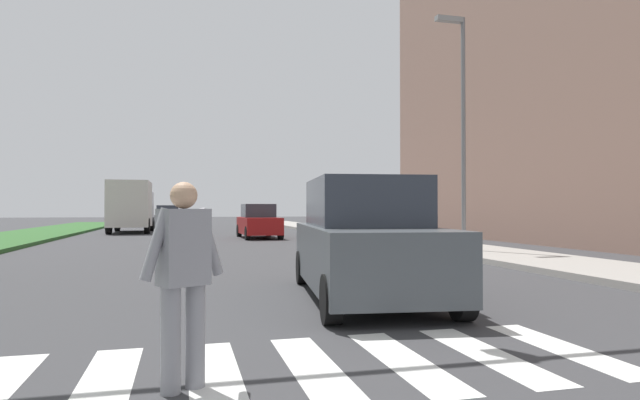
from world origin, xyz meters
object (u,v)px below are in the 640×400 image
(suv_crossing, at_px, (366,241))
(sedan_midblock, at_px, (259,222))
(truck_box_delivery, at_px, (131,206))
(street_lamp_right, at_px, (461,112))
(pedestrian_performer, at_px, (183,275))
(sedan_distant, at_px, (168,218))

(suv_crossing, relative_size, sedan_midblock, 1.15)
(sedan_midblock, xyz_separation_m, truck_box_delivery, (-6.75, 8.05, 0.85))
(street_lamp_right, height_order, pedestrian_performer, street_lamp_right)
(pedestrian_performer, distance_m, sedan_midblock, 22.34)
(sedan_midblock, bearing_deg, sedan_distant, 109.05)
(pedestrian_performer, xyz_separation_m, truck_box_delivery, (-3.09, 30.09, 0.70))
(pedestrian_performer, distance_m, sedan_distant, 35.82)
(street_lamp_right, height_order, suv_crossing, street_lamp_right)
(truck_box_delivery, bearing_deg, suv_crossing, -77.12)
(sedan_midblock, distance_m, truck_box_delivery, 10.54)
(pedestrian_performer, height_order, suv_crossing, suv_crossing)
(suv_crossing, distance_m, sedan_midblock, 18.22)
(pedestrian_performer, bearing_deg, suv_crossing, 52.77)
(suv_crossing, bearing_deg, sedan_midblock, 87.66)
(sedan_distant, bearing_deg, suv_crossing, -82.86)
(suv_crossing, height_order, sedan_distant, suv_crossing)
(pedestrian_performer, relative_size, suv_crossing, 0.35)
(street_lamp_right, height_order, sedan_distant, street_lamp_right)
(street_lamp_right, relative_size, sedan_distant, 1.84)
(pedestrian_performer, bearing_deg, truck_box_delivery, 95.86)
(sedan_distant, distance_m, truck_box_delivery, 6.11)
(suv_crossing, relative_size, sedan_distant, 1.18)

